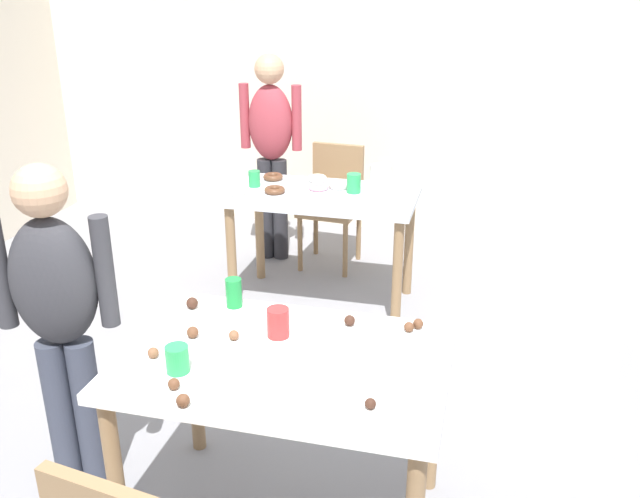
{
  "coord_description": "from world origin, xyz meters",
  "views": [
    {
      "loc": [
        0.59,
        -2.27,
        2.03
      ],
      "look_at": [
        -0.1,
        0.43,
        0.9
      ],
      "focal_mm": 38.7,
      "sensor_mm": 36.0,
      "label": 1
    }
  ],
  "objects_px": {
    "mixing_bowl": "(292,366)",
    "pitcher_far": "(380,182)",
    "person_girl_near": "(59,313)",
    "dining_table_near": "(284,380)",
    "person_adult_far": "(271,141)",
    "soda_can": "(234,293)",
    "dining_table_far": "(323,210)",
    "chair_far_table": "(334,198)"
  },
  "relations": [
    {
      "from": "mixing_bowl",
      "to": "pitcher_far",
      "type": "distance_m",
      "value": 2.01
    },
    {
      "from": "person_girl_near",
      "to": "dining_table_near",
      "type": "bearing_deg",
      "value": 3.47
    },
    {
      "from": "person_adult_far",
      "to": "soda_can",
      "type": "relative_size",
      "value": 12.31
    },
    {
      "from": "dining_table_far",
      "to": "person_girl_near",
      "type": "distance_m",
      "value": 2.06
    },
    {
      "from": "soda_can",
      "to": "pitcher_far",
      "type": "distance_m",
      "value": 1.6
    },
    {
      "from": "dining_table_far",
      "to": "chair_far_table",
      "type": "distance_m",
      "value": 0.7
    },
    {
      "from": "dining_table_near",
      "to": "chair_far_table",
      "type": "relative_size",
      "value": 1.34
    },
    {
      "from": "chair_far_table",
      "to": "mixing_bowl",
      "type": "relative_size",
      "value": 5.3
    },
    {
      "from": "person_girl_near",
      "to": "pitcher_far",
      "type": "relative_size",
      "value": 6.8
    },
    {
      "from": "person_adult_far",
      "to": "dining_table_far",
      "type": "bearing_deg",
      "value": -50.17
    },
    {
      "from": "dining_table_far",
      "to": "person_adult_far",
      "type": "bearing_deg",
      "value": 129.83
    },
    {
      "from": "chair_far_table",
      "to": "person_adult_far",
      "type": "relative_size",
      "value": 0.58
    },
    {
      "from": "soda_can",
      "to": "chair_far_table",
      "type": "bearing_deg",
      "value": 92.87
    },
    {
      "from": "dining_table_far",
      "to": "person_adult_far",
      "type": "distance_m",
      "value": 0.89
    },
    {
      "from": "person_adult_far",
      "to": "soda_can",
      "type": "distance_m",
      "value": 2.32
    },
    {
      "from": "chair_far_table",
      "to": "mixing_bowl",
      "type": "distance_m",
      "value": 2.78
    },
    {
      "from": "dining_table_near",
      "to": "person_adult_far",
      "type": "relative_size",
      "value": 0.78
    },
    {
      "from": "dining_table_near",
      "to": "person_adult_far",
      "type": "height_order",
      "value": "person_adult_far"
    },
    {
      "from": "mixing_bowl",
      "to": "soda_can",
      "type": "distance_m",
      "value": 0.58
    },
    {
      "from": "dining_table_far",
      "to": "dining_table_near",
      "type": "bearing_deg",
      "value": -80.09
    },
    {
      "from": "person_adult_far",
      "to": "person_girl_near",
      "type": "bearing_deg",
      "value": -89.6
    },
    {
      "from": "chair_far_table",
      "to": "dining_table_far",
      "type": "bearing_deg",
      "value": -82.46
    },
    {
      "from": "dining_table_near",
      "to": "pitcher_far",
      "type": "bearing_deg",
      "value": 89.22
    },
    {
      "from": "dining_table_far",
      "to": "person_girl_near",
      "type": "relative_size",
      "value": 0.82
    },
    {
      "from": "mixing_bowl",
      "to": "pitcher_far",
      "type": "bearing_deg",
      "value": 91.07
    },
    {
      "from": "dining_table_far",
      "to": "person_girl_near",
      "type": "bearing_deg",
      "value": -104.89
    },
    {
      "from": "dining_table_near",
      "to": "person_girl_near",
      "type": "height_order",
      "value": "person_girl_near"
    },
    {
      "from": "chair_far_table",
      "to": "pitcher_far",
      "type": "distance_m",
      "value": 0.92
    },
    {
      "from": "dining_table_far",
      "to": "person_adult_far",
      "type": "height_order",
      "value": "person_adult_far"
    },
    {
      "from": "dining_table_far",
      "to": "person_girl_near",
      "type": "height_order",
      "value": "person_girl_near"
    },
    {
      "from": "person_girl_near",
      "to": "soda_can",
      "type": "bearing_deg",
      "value": 34.74
    },
    {
      "from": "dining_table_far",
      "to": "soda_can",
      "type": "height_order",
      "value": "soda_can"
    },
    {
      "from": "dining_table_far",
      "to": "soda_can",
      "type": "bearing_deg",
      "value": -89.14
    },
    {
      "from": "dining_table_near",
      "to": "chair_far_table",
      "type": "height_order",
      "value": "chair_far_table"
    },
    {
      "from": "dining_table_near",
      "to": "dining_table_far",
      "type": "distance_m",
      "value": 1.96
    },
    {
      "from": "mixing_bowl",
      "to": "chair_far_table",
      "type": "bearing_deg",
      "value": 100.22
    },
    {
      "from": "dining_table_far",
      "to": "chair_far_table",
      "type": "relative_size",
      "value": 1.33
    },
    {
      "from": "chair_far_table",
      "to": "soda_can",
      "type": "height_order",
      "value": "soda_can"
    },
    {
      "from": "dining_table_near",
      "to": "soda_can",
      "type": "xyz_separation_m",
      "value": [
        -0.31,
        0.33,
        0.16
      ]
    },
    {
      "from": "dining_table_far",
      "to": "person_girl_near",
      "type": "xyz_separation_m",
      "value": [
        -0.53,
        -1.98,
        0.2
      ]
    },
    {
      "from": "dining_table_near",
      "to": "person_girl_near",
      "type": "bearing_deg",
      "value": -176.53
    },
    {
      "from": "dining_table_far",
      "to": "pitcher_far",
      "type": "xyz_separation_m",
      "value": [
        0.36,
        -0.03,
        0.22
      ]
    }
  ]
}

